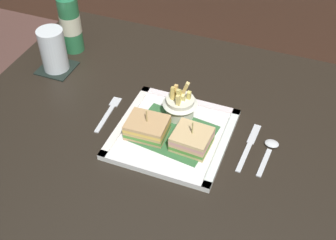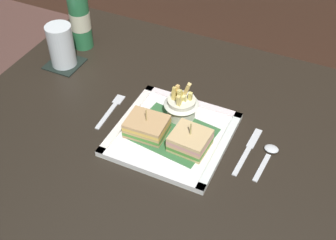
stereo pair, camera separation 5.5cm
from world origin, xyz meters
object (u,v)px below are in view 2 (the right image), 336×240
sandwich_half_left (147,126)px  spoon (269,153)px  fries_cup (181,104)px  square_plate (172,134)px  dining_table (164,165)px  sandwich_half_right (190,141)px  fork (111,109)px  beer_bottle (80,16)px  water_glass (62,48)px  knife (248,149)px

sandwich_half_left → spoon: (0.30, 0.07, -0.03)m
sandwich_half_left → spoon: bearing=12.5°
fries_cup → square_plate: bearing=-85.2°
dining_table → fries_cup: (0.03, 0.05, 0.20)m
sandwich_half_right → spoon: 0.19m
sandwich_half_right → fork: 0.25m
beer_bottle → square_plate: bearing=-30.4°
sandwich_half_left → water_glass: bearing=155.7°
square_plate → water_glass: water_glass is taller
dining_table → fries_cup: size_ratio=10.19×
fork → water_glass: bearing=153.1°
fork → spoon: bearing=2.6°
sandwich_half_right → water_glass: size_ratio=0.72×
sandwich_half_left → fork: size_ratio=0.71×
dining_table → sandwich_half_right: size_ratio=11.49×
dining_table → water_glass: 0.46m
knife → water_glass: bearing=170.4°
fries_cup → spoon: 0.25m
water_glass → spoon: (0.66, -0.10, -0.05)m
fries_cup → water_glass: size_ratio=0.82×
knife → fries_cup: bearing=171.1°
fries_cup → sandwich_half_left: bearing=-119.8°
square_plate → knife: 0.19m
water_glass → sandwich_half_left: bearing=-24.3°
water_glass → knife: 0.62m
sandwich_half_right → beer_bottle: (-0.48, 0.27, 0.07)m
fries_cup → fork: size_ratio=0.73×
sandwich_half_right → fries_cup: 0.11m
beer_bottle → knife: bearing=-19.1°
dining_table → beer_bottle: size_ratio=4.04×
sandwich_half_left → beer_bottle: 0.46m
knife → square_plate: bearing=-168.8°
spoon → beer_bottle: bearing=162.5°
square_plate → water_glass: (-0.42, 0.14, 0.05)m
sandwich_half_left → sandwich_half_right: size_ratio=1.10×
square_plate → fork: square_plate is taller
square_plate → sandwich_half_left: bearing=-157.4°
water_glass → beer_bottle: bearing=91.5°
sandwich_half_left → water_glass: (-0.36, 0.16, 0.03)m
sandwich_half_left → sandwich_half_right: (0.12, 0.00, 0.00)m
square_plate → sandwich_half_left: sandwich_half_left is taller
spoon → water_glass: bearing=171.5°
dining_table → sandwich_half_left: sandwich_half_left is taller
sandwich_half_left → sandwich_half_right: 0.12m
sandwich_half_right → water_glass: 0.51m
water_glass → spoon: bearing=-8.5°
dining_table → fork: fork is taller
beer_bottle → water_glass: 0.12m
dining_table → sandwich_half_left: bearing=-118.3°
beer_bottle → knife: 0.66m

